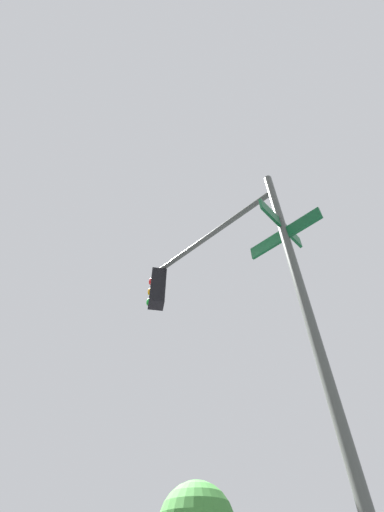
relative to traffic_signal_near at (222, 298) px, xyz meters
name	(u,v)px	position (x,y,z in m)	size (l,w,h in m)	color
traffic_signal_near	(222,298)	(0.00, 0.00, 0.00)	(2.81, 2.17, 6.49)	#474C47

